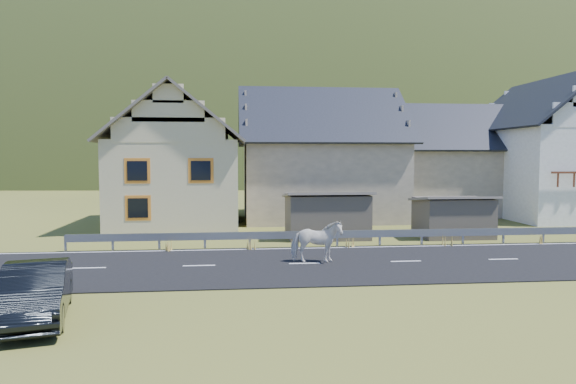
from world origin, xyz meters
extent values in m
plane|color=#464A1F|center=(0.00, 0.00, 0.00)|extent=(160.00, 160.00, 0.00)
cube|color=black|center=(0.00, 0.00, 0.02)|extent=(60.00, 7.00, 0.04)
cube|color=silver|center=(0.00, 0.00, 0.04)|extent=(60.00, 6.60, 0.01)
cube|color=#93969B|center=(0.00, 3.68, 0.58)|extent=(28.00, 0.08, 0.34)
cube|color=#93969B|center=(-14.00, 3.70, 0.35)|extent=(0.10, 0.06, 0.70)
cube|color=#93969B|center=(-12.00, 3.70, 0.35)|extent=(0.10, 0.06, 0.70)
cube|color=#93969B|center=(-10.00, 3.70, 0.35)|extent=(0.10, 0.06, 0.70)
cube|color=#93969B|center=(-8.00, 3.70, 0.35)|extent=(0.10, 0.06, 0.70)
cube|color=#93969B|center=(-6.00, 3.70, 0.35)|extent=(0.10, 0.06, 0.70)
cube|color=#93969B|center=(-4.00, 3.70, 0.35)|extent=(0.10, 0.06, 0.70)
cube|color=#93969B|center=(-2.00, 3.70, 0.35)|extent=(0.10, 0.06, 0.70)
cube|color=#93969B|center=(0.00, 3.70, 0.35)|extent=(0.10, 0.06, 0.70)
cube|color=#93969B|center=(2.00, 3.70, 0.35)|extent=(0.10, 0.06, 0.70)
cube|color=#93969B|center=(4.00, 3.70, 0.35)|extent=(0.10, 0.06, 0.70)
cube|color=#93969B|center=(6.00, 3.70, 0.35)|extent=(0.10, 0.06, 0.70)
cube|color=#93969B|center=(8.00, 3.70, 0.35)|extent=(0.10, 0.06, 0.70)
cube|color=brown|center=(-2.00, 6.50, 1.10)|extent=(4.30, 3.30, 2.40)
cube|color=brown|center=(4.50, 6.00, 1.00)|extent=(3.80, 2.90, 2.20)
cube|color=beige|center=(-10.00, 12.00, 2.50)|extent=(7.00, 9.00, 5.00)
cube|color=orange|center=(-11.60, 7.50, 3.40)|extent=(1.30, 0.12, 1.30)
cube|color=orange|center=(-8.40, 7.50, 3.40)|extent=(1.30, 0.12, 1.30)
cube|color=orange|center=(-11.60, 7.50, 1.50)|extent=(1.30, 0.12, 1.30)
cube|color=tan|center=(-12.00, 13.50, 6.56)|extent=(0.70, 0.70, 2.40)
cube|color=tan|center=(-1.00, 15.00, 2.50)|extent=(10.00, 9.00, 5.00)
cube|color=tan|center=(9.00, 17.00, 2.30)|extent=(9.00, 8.00, 4.60)
cube|color=white|center=(15.00, 14.00, 3.00)|extent=(8.00, 10.00, 6.00)
ellipsoid|color=#253012|center=(5.00, 180.00, -20.00)|extent=(440.00, 280.00, 260.00)
ellipsoid|color=black|center=(-55.00, 110.00, 6.00)|extent=(76.00, 50.00, 28.00)
imported|color=silver|center=(-3.52, 0.14, 0.86)|extent=(1.00, 2.00, 1.65)
imported|color=black|center=(-11.67, -5.91, 0.71)|extent=(2.47, 4.54, 1.42)
camera|label=1|loc=(-6.58, -19.24, 4.14)|focal=32.00mm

